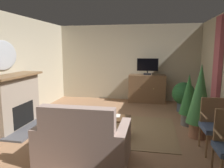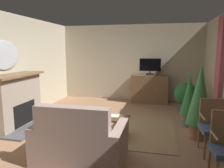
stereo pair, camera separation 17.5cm
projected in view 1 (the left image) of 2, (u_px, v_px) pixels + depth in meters
name	position (u px, v px, depth m)	size (l,w,h in m)	color
ground_plane	(111.00, 131.00, 4.91)	(5.60, 6.83, 0.04)	#936B4C
wall_back	(128.00, 63.00, 7.76)	(5.60, 0.10, 2.69)	#B2A88E
wall_left	(8.00, 69.00, 5.15)	(0.10, 6.83, 2.69)	#B2A88E
curtain_panel_far	(218.00, 64.00, 5.18)	(0.10, 0.44, 2.26)	#A34C56
rug_central	(118.00, 129.00, 4.94)	(2.61, 2.02, 0.01)	#8E704C
fireplace	(16.00, 102.00, 4.99)	(0.89, 1.61, 1.26)	#4C4C51
wall_mirror_oval	(3.00, 55.00, 4.86)	(0.06, 1.00, 0.68)	#B2B7BF
tv_cabinet	(147.00, 89.00, 7.43)	(1.25, 0.55, 0.96)	#4A3523
television	(148.00, 66.00, 7.25)	(0.71, 0.20, 0.56)	black
coffee_table	(104.00, 119.00, 4.51)	(1.12, 0.52, 0.43)	#4C331E
tv_remote	(94.00, 113.00, 4.68)	(0.17, 0.05, 0.02)	black
folded_newspaper	(113.00, 116.00, 4.55)	(0.30, 0.22, 0.01)	silver
sofa_floral	(83.00, 143.00, 3.44)	(1.44, 0.88, 1.00)	#A3897F
side_chair_beside_plant	(214.00, 124.00, 3.81)	(0.47, 0.52, 0.95)	#42567A
potted_plant_leafy_by_curtain	(183.00, 95.00, 6.29)	(0.66, 0.66, 0.87)	#3D4C5B
potted_plant_on_hearth_side	(200.00, 98.00, 4.37)	(0.51, 0.51, 1.54)	#99664C
potted_plant_small_fern_corner	(188.00, 98.00, 5.09)	(0.41, 0.41, 1.25)	slate
cat	(70.00, 122.00, 5.11)	(0.26, 0.75, 0.21)	gray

